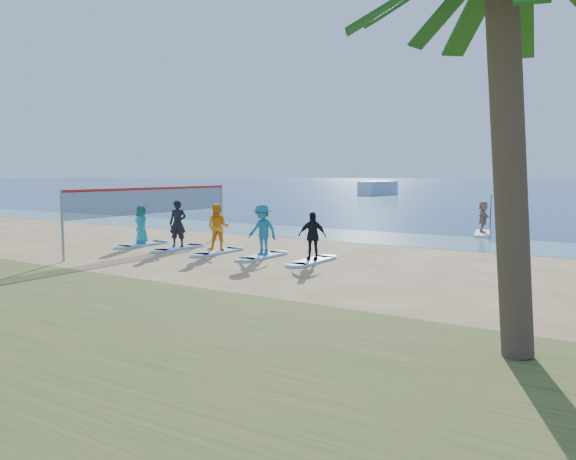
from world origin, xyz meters
The scene contains 16 objects.
ground centered at (0.00, 0.00, 0.00)m, with size 600.00×600.00×0.00m, color tan.
shallow_water centered at (0.00, 10.50, 0.01)m, with size 600.00×600.00×0.00m, color teal.
volleyball_net centered at (-5.63, 2.32, 1.90)m, with size 0.43×9.08×2.50m.
paddleboard centered at (4.63, 14.41, 0.06)m, with size 0.70×3.00×0.12m, color silver.
paddleboarder centered at (4.63, 14.41, 0.89)m, with size 1.43×0.46×1.54m, color tan.
boat_offshore_a centered at (-20.94, 60.07, 0.00)m, with size 2.26×7.71×1.92m, color silver.
surfboard_0 centered at (-6.46, 2.33, 0.04)m, with size 0.70×2.20×0.09m, color #98C9EC.
student_0 centered at (-6.46, 2.33, 0.89)m, with size 0.78×0.51×1.60m, color teal.
surfboard_1 centered at (-4.38, 2.33, 0.04)m, with size 0.70×2.20×0.09m, color #98C9EC.
student_1 centered at (-4.38, 2.33, 1.03)m, with size 0.69×0.45×1.88m, color black.
surfboard_2 centered at (-2.29, 2.33, 0.04)m, with size 0.70×2.20×0.09m, color #98C9EC.
student_2 centered at (-2.29, 2.33, 0.99)m, with size 0.87×0.68×1.80m, color orange.
surfboard_3 centered at (-0.21, 2.33, 0.04)m, with size 0.70×2.20×0.09m, color #98C9EC.
student_3 centered at (-0.21, 2.33, 1.01)m, with size 1.19×0.68×1.84m, color #1D6E8F.
surfboard_4 centered at (1.87, 2.33, 0.04)m, with size 0.70×2.20×0.09m, color #98C9EC.
student_4 centered at (1.87, 2.33, 0.91)m, with size 0.96×0.40×1.64m, color black.
Camera 1 is at (11.45, -14.12, 3.04)m, focal length 35.00 mm.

